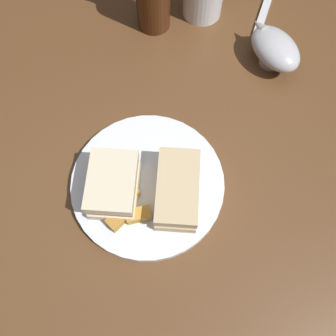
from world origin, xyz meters
The scene contains 10 objects.
ground_plane centered at (0.00, 0.00, 0.00)m, with size 6.00×6.00×0.00m, color black.
dining_table centered at (0.00, 0.00, 0.39)m, with size 1.07×0.90×0.77m, color brown.
plate centered at (-0.02, 0.08, 0.78)m, with size 0.26×0.26×0.02m, color white.
sandwich_half_left centered at (-0.02, 0.13, 0.82)m, with size 0.12×0.11×0.06m.
sandwich_half_right centered at (-0.06, 0.04, 0.81)m, with size 0.14×0.10×0.05m.
potato_wedge_front centered at (-0.07, 0.11, 0.80)m, with size 0.04×0.02×0.02m, color gold.
potato_wedge_middle centered at (-0.06, 0.13, 0.80)m, with size 0.05×0.02×0.02m, color #B77F33.
potato_wedge_back centered at (-0.04, 0.12, 0.80)m, with size 0.04×0.02×0.02m, color #AD702D.
gravy_boat centered at (0.16, -0.23, 0.81)m, with size 0.13×0.10×0.06m.
fork centered at (0.29, -0.27, 0.77)m, with size 0.18×0.02×0.01m, color silver.
Camera 1 is at (-0.23, 0.11, 1.36)m, focal length 38.83 mm.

